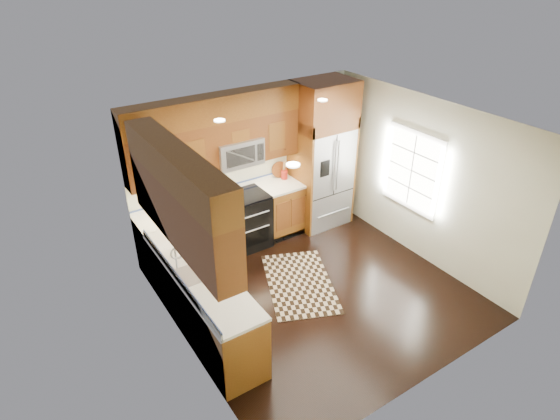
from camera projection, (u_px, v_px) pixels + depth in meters
ground at (316, 292)px, 6.93m from camera, size 4.00×4.00×0.00m
wall_back at (246, 165)px, 7.74m from camera, size 4.00×0.02×2.60m
wall_left at (180, 264)px, 5.33m from camera, size 0.02×4.00×2.60m
wall_right at (422, 180)px, 7.24m from camera, size 0.02×4.00×2.60m
window at (412, 170)px, 7.32m from camera, size 0.04×1.10×1.30m
base_cabinets at (212, 264)px, 6.77m from camera, size 2.85×3.00×0.90m
countertop at (215, 230)px, 6.69m from camera, size 2.86×3.01×0.04m
upper_cabinets at (202, 158)px, 6.17m from camera, size 2.85×3.00×1.15m
range at (245, 221)px, 7.79m from camera, size 0.76×0.67×0.95m
microwave at (238, 152)px, 7.30m from camera, size 0.76×0.40×0.42m
refrigerator at (322, 155)px, 8.09m from camera, size 0.98×0.75×2.60m
sink_faucet at (195, 268)px, 5.78m from camera, size 0.54×0.44×0.37m
rug at (299, 283)px, 7.10m from camera, size 1.48×1.81×0.01m
knife_block at (218, 195)px, 7.30m from camera, size 0.13×0.17×0.31m
utensil_crock at (284, 173)px, 8.06m from camera, size 0.15×0.15×0.32m
cutting_board at (280, 177)px, 8.17m from camera, size 0.33×0.33×0.02m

